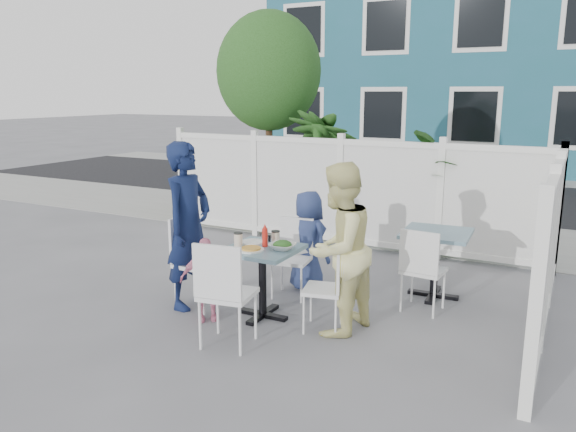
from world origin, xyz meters
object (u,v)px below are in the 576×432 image
at_px(utility_cabinet, 247,176).
at_px(boy, 308,241).
at_px(chair_near, 223,287).
at_px(toddler, 205,279).
at_px(man, 188,225).
at_px(chair_right, 331,282).
at_px(woman, 338,249).
at_px(chair_left, 193,254).
at_px(chair_back, 294,251).
at_px(main_table, 262,263).
at_px(spare_table, 436,246).

height_order(utility_cabinet, boy, utility_cabinet).
bearing_deg(chair_near, toddler, 130.04).
xyz_separation_m(man, boy, (0.92, 1.02, -0.30)).
relative_size(chair_right, toddler, 0.97).
bearing_deg(toddler, woman, -24.73).
xyz_separation_m(chair_left, chair_right, (1.57, 0.06, -0.08)).
bearing_deg(boy, man, 71.12).
bearing_deg(chair_back, main_table, 83.37).
distance_m(main_table, chair_left, 0.83).
xyz_separation_m(chair_right, chair_back, (-0.76, 0.72, 0.02)).
relative_size(chair_right, chair_near, 0.84).
relative_size(chair_left, toddler, 1.14).
distance_m(chair_right, man, 1.65).
xyz_separation_m(spare_table, toddler, (-1.89, -1.72, -0.16)).
xyz_separation_m(main_table, boy, (0.07, 0.94, 0.02)).
relative_size(utility_cabinet, man, 0.76).
bearing_deg(toddler, main_table, -5.38).
distance_m(main_table, toddler, 0.59).
relative_size(chair_near, toddler, 1.16).
height_order(chair_right, toddler, toddler).
height_order(utility_cabinet, spare_table, utility_cabinet).
relative_size(main_table, chair_back, 0.84).
xyz_separation_m(chair_right, toddler, (-1.22, -0.34, -0.06)).
bearing_deg(boy, utility_cabinet, -26.29).
xyz_separation_m(chair_right, woman, (0.07, 0.02, 0.33)).
bearing_deg(chair_left, woman, 93.42).
relative_size(chair_right, woman, 0.51).
height_order(chair_left, woman, woman).
height_order(spare_table, chair_back, chair_back).
distance_m(spare_table, chair_back, 1.58).
relative_size(utility_cabinet, chair_back, 1.54).
distance_m(chair_near, man, 1.20).
relative_size(spare_table, chair_back, 0.86).
bearing_deg(chair_left, chair_back, 134.68).
xyz_separation_m(main_table, toddler, (-0.47, -0.33, -0.14)).
xyz_separation_m(chair_near, man, (-0.92, 0.72, 0.31)).
bearing_deg(chair_left, toddler, 53.01).
xyz_separation_m(spare_table, woman, (-0.61, -1.36, 0.23)).
relative_size(main_table, spare_table, 0.97).
bearing_deg(spare_table, main_table, -135.66).
height_order(chair_back, woman, woman).
bearing_deg(main_table, chair_left, -176.26).
bearing_deg(toddler, chair_near, -81.05).
distance_m(spare_table, woman, 1.51).
bearing_deg(chair_right, spare_table, -38.89).
distance_m(chair_left, man, 0.32).
xyz_separation_m(chair_near, woman, (0.75, 0.82, 0.24)).
height_order(chair_near, boy, boy).
bearing_deg(utility_cabinet, toddler, -62.23).
bearing_deg(chair_near, chair_right, 40.46).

